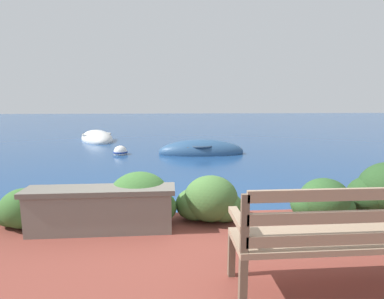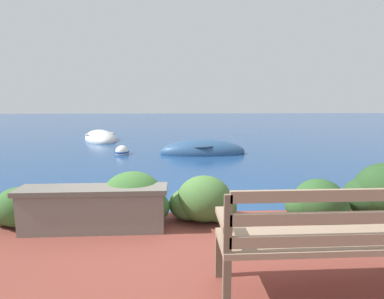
# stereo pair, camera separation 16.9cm
# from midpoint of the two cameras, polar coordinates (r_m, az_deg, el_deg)

# --- Properties ---
(ground_plane) EXTENTS (80.00, 80.00, 0.00)m
(ground_plane) POSITION_cam_midpoint_polar(r_m,az_deg,el_deg) (4.43, -4.70, -14.55)
(ground_plane) COLOR navy
(park_bench) EXTENTS (1.69, 0.48, 0.93)m
(park_bench) POSITION_cam_midpoint_polar(r_m,az_deg,el_deg) (2.76, 24.25, -14.62)
(park_bench) COLOR brown
(park_bench) RESTS_ON patio_terrace
(stone_wall) EXTENTS (1.78, 0.39, 0.54)m
(stone_wall) POSITION_cam_midpoint_polar(r_m,az_deg,el_deg) (3.86, -18.16, -10.77)
(stone_wall) COLOR slate
(stone_wall) RESTS_ON patio_terrace
(hedge_clump_left) EXTENTS (0.73, 0.53, 0.50)m
(hedge_clump_left) POSITION_cam_midpoint_polar(r_m,az_deg,el_deg) (4.39, -30.35, -9.99)
(hedge_clump_left) COLOR #38662D
(hedge_clump_left) RESTS_ON patio_terrace
(hedge_clump_centre) EXTENTS (0.99, 0.71, 0.67)m
(hedge_clump_centre) POSITION_cam_midpoint_polar(r_m,az_deg,el_deg) (3.98, -11.38, -9.61)
(hedge_clump_centre) COLOR #38662D
(hedge_clump_centre) RESTS_ON patio_terrace
(hedge_clump_right) EXTENTS (0.89, 0.64, 0.60)m
(hedge_clump_right) POSITION_cam_midpoint_polar(r_m,az_deg,el_deg) (3.99, 2.16, -9.83)
(hedge_clump_right) COLOR #426B33
(hedge_clump_right) RESTS_ON patio_terrace
(hedge_clump_far_right) EXTENTS (0.82, 0.59, 0.56)m
(hedge_clump_far_right) POSITION_cam_midpoint_polar(r_m,az_deg,el_deg) (4.37, 22.67, -9.15)
(hedge_clump_far_right) COLOR #2D5628
(hedge_clump_far_right) RESTS_ON patio_terrace
(rowboat_nearest) EXTENTS (2.92, 1.11, 0.87)m
(rowboat_nearest) POSITION_cam_midpoint_polar(r_m,az_deg,el_deg) (10.21, 1.30, -0.45)
(rowboat_nearest) COLOR #2D517A
(rowboat_nearest) RESTS_ON ground_plane
(rowboat_mid) EXTENTS (2.38, 3.20, 0.82)m
(rowboat_mid) POSITION_cam_midpoint_polar(r_m,az_deg,el_deg) (14.44, -17.97, 1.94)
(rowboat_mid) COLOR silver
(rowboat_mid) RESTS_ON ground_plane
(mooring_buoy) EXTENTS (0.50, 0.50, 0.45)m
(mooring_buoy) POSITION_cam_midpoint_polar(r_m,az_deg,el_deg) (10.42, -13.95, -0.49)
(mooring_buoy) COLOR white
(mooring_buoy) RESTS_ON ground_plane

